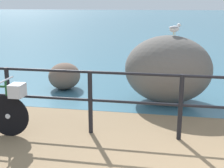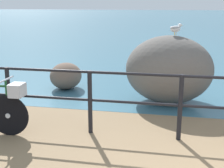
% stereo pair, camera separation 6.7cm
% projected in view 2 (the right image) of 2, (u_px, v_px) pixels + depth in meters
% --- Properties ---
extents(ground_plane, '(120.00, 120.00, 0.10)m').
position_uv_depth(ground_plane, '(185.00, 33.00, 21.92)').
color(ground_plane, '#846B4C').
extents(sea_surface, '(120.00, 90.00, 0.01)m').
position_uv_depth(sea_surface, '(179.00, 16.00, 48.26)').
color(sea_surface, '#38667A').
rests_on(sea_surface, ground_plane).
extents(breakwater_boulder_main, '(1.79, 1.46, 1.40)m').
position_uv_depth(breakwater_boulder_main, '(169.00, 70.00, 6.33)').
color(breakwater_boulder_main, '#605B56').
rests_on(breakwater_boulder_main, ground).
extents(breakwater_boulder_left, '(0.76, 0.84, 0.64)m').
position_uv_depth(breakwater_boulder_left, '(66.00, 76.00, 7.44)').
color(breakwater_boulder_left, brown).
rests_on(breakwater_boulder_left, ground).
extents(seagull, '(0.29, 0.29, 0.23)m').
position_uv_depth(seagull, '(176.00, 28.00, 6.16)').
color(seagull, gold).
rests_on(seagull, breakwater_boulder_main).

